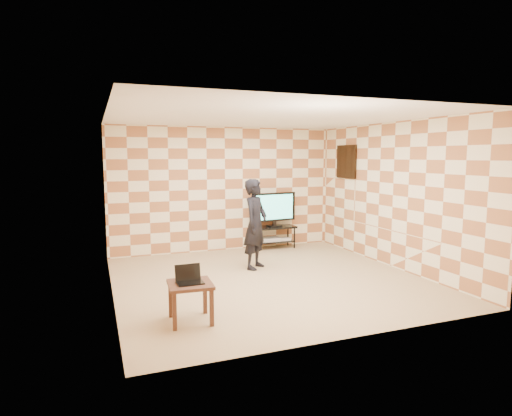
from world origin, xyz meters
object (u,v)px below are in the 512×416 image
at_px(tv_stand, 274,232).
at_px(person, 255,224).
at_px(tv, 274,208).
at_px(side_table, 190,290).

bearing_deg(tv_stand, person, -124.62).
height_order(tv_stand, tv, tv).
distance_m(tv_stand, person, 1.85).
bearing_deg(tv, tv_stand, 82.55).
xyz_separation_m(tv, person, (-1.01, -1.47, -0.09)).
xyz_separation_m(tv, side_table, (-2.70, -3.60, -0.51)).
height_order(side_table, person, person).
bearing_deg(side_table, tv, 53.13).
bearing_deg(tv, person, -124.67).
relative_size(side_table, person, 0.34).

